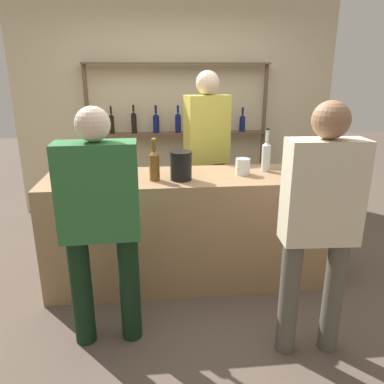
% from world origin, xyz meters
% --- Properties ---
extents(ground_plane, '(16.00, 16.00, 0.00)m').
position_xyz_m(ground_plane, '(0.00, 0.00, 0.00)').
color(ground_plane, brown).
extents(bar_counter, '(2.46, 0.68, 0.97)m').
position_xyz_m(bar_counter, '(0.00, 0.00, 0.48)').
color(bar_counter, '#997551').
rests_on(bar_counter, ground_plane).
extents(back_wall, '(4.06, 0.12, 2.80)m').
position_xyz_m(back_wall, '(0.00, 1.94, 1.40)').
color(back_wall, beige).
rests_on(back_wall, ground_plane).
extents(back_shelf, '(2.28, 0.18, 1.90)m').
position_xyz_m(back_shelf, '(0.00, 1.76, 1.26)').
color(back_shelf, brown).
rests_on(back_shelf, ground_plane).
extents(counter_bottle_0, '(0.09, 0.09, 0.34)m').
position_xyz_m(counter_bottle_0, '(-0.78, -0.19, 1.11)').
color(counter_bottle_0, brown).
rests_on(counter_bottle_0, bar_counter).
extents(counter_bottle_1, '(0.08, 0.08, 0.37)m').
position_xyz_m(counter_bottle_1, '(0.66, 0.09, 1.11)').
color(counter_bottle_1, silver).
rests_on(counter_bottle_1, bar_counter).
extents(counter_bottle_2, '(0.08, 0.08, 0.34)m').
position_xyz_m(counter_bottle_2, '(-0.31, -0.11, 1.10)').
color(counter_bottle_2, brown).
rests_on(counter_bottle_2, bar_counter).
extents(wine_glass, '(0.08, 0.08, 0.15)m').
position_xyz_m(wine_glass, '(1.02, -0.03, 1.08)').
color(wine_glass, silver).
rests_on(wine_glass, bar_counter).
extents(ice_bucket, '(0.18, 0.18, 0.23)m').
position_xyz_m(ice_bucket, '(-0.10, -0.11, 1.08)').
color(ice_bucket, black).
rests_on(ice_bucket, bar_counter).
extents(cork_jar, '(0.12, 0.12, 0.14)m').
position_xyz_m(cork_jar, '(0.43, 0.00, 1.03)').
color(cork_jar, silver).
rests_on(cork_jar, bar_counter).
extents(customer_left, '(0.51, 0.24, 1.61)m').
position_xyz_m(customer_left, '(-0.66, -0.76, 0.93)').
color(customer_left, black).
rests_on(customer_left, ground_plane).
extents(customer_right, '(0.47, 0.22, 1.65)m').
position_xyz_m(customer_right, '(0.68, -0.99, 0.96)').
color(customer_right, '#575347').
rests_on(customer_right, ground_plane).
extents(server_behind_counter, '(0.49, 0.32, 1.81)m').
position_xyz_m(server_behind_counter, '(0.24, 0.82, 1.07)').
color(server_behind_counter, brown).
rests_on(server_behind_counter, ground_plane).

